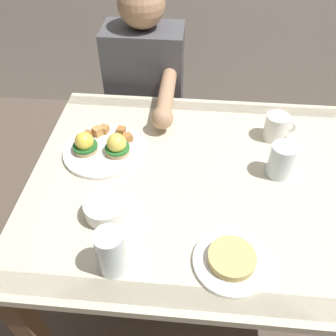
{
  "coord_description": "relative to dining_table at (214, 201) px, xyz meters",
  "views": [
    {
      "loc": [
        -0.08,
        -0.8,
        1.57
      ],
      "look_at": [
        -0.16,
        0.0,
        0.78
      ],
      "focal_mm": 38.42,
      "sensor_mm": 36.0,
      "label": 1
    }
  ],
  "objects": [
    {
      "name": "dining_table",
      "position": [
        0.0,
        0.0,
        0.0
      ],
      "size": [
        1.2,
        0.9,
        0.74
      ],
      "color": "beige",
      "rests_on": "ground_plane"
    },
    {
      "name": "eggs_benedict_plate",
      "position": [
        -0.39,
        0.1,
        0.13
      ],
      "size": [
        0.27,
        0.27,
        0.09
      ],
      "color": "white",
      "rests_on": "dining_table"
    },
    {
      "name": "water_glass_near",
      "position": [
        -0.27,
        -0.33,
        0.17
      ],
      "size": [
        0.07,
        0.07,
        0.14
      ],
      "color": "silver",
      "rests_on": "dining_table"
    },
    {
      "name": "coffee_mug",
      "position": [
        0.21,
        0.23,
        0.16
      ],
      "size": [
        0.11,
        0.08,
        0.09
      ],
      "color": "white",
      "rests_on": "dining_table"
    },
    {
      "name": "side_plate",
      "position": [
        0.03,
        -0.3,
        0.12
      ],
      "size": [
        0.2,
        0.2,
        0.04
      ],
      "color": "white",
      "rests_on": "dining_table"
    },
    {
      "name": "ground_plane",
      "position": [
        0.0,
        0.0,
        -0.63
      ],
      "size": [
        6.0,
        6.0,
        0.0
      ],
      "primitive_type": "plane",
      "color": "brown"
    },
    {
      "name": "water_glass_extra",
      "position": [
        0.2,
        0.05,
        0.16
      ],
      "size": [
        0.08,
        0.08,
        0.12
      ],
      "color": "silver",
      "rests_on": "dining_table"
    },
    {
      "name": "fruit_bowl",
      "position": [
        -0.32,
        -0.17,
        0.14
      ],
      "size": [
        0.12,
        0.12,
        0.05
      ],
      "color": "white",
      "rests_on": "dining_table"
    },
    {
      "name": "diner_person",
      "position": [
        -0.31,
        0.6,
        0.02
      ],
      "size": [
        0.34,
        0.54,
        1.14
      ],
      "color": "#33333D",
      "rests_on": "ground_plane"
    }
  ]
}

